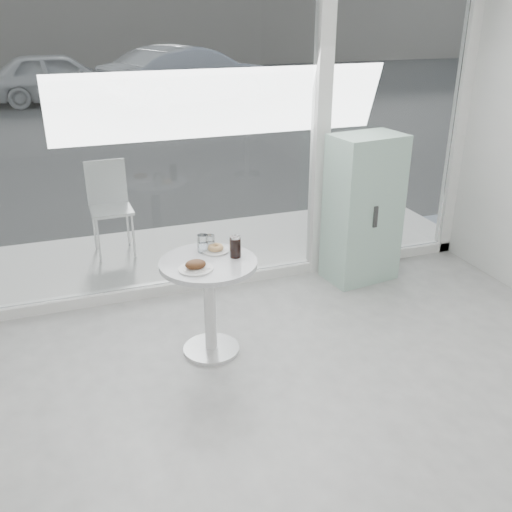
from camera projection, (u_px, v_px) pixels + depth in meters
name	position (u px, v px, depth m)	size (l,w,h in m)	color
storefront	(235.00, 103.00, 4.91)	(5.00, 0.14, 3.00)	white
main_table	(209.00, 288.00, 4.25)	(0.72, 0.72, 0.77)	silver
patio_deck	(209.00, 250.00, 6.25)	(5.60, 1.60, 0.05)	white
street	(100.00, 97.00, 16.78)	(40.00, 24.00, 0.00)	#313131
mint_cabinet	(363.00, 209.00, 5.41)	(0.71, 0.52, 1.42)	#96C0AC
patio_chair	(109.00, 202.00, 5.96)	(0.43, 0.43, 0.97)	silver
car_white	(59.00, 77.00, 15.52)	(1.62, 4.02, 1.37)	silver
car_silver	(190.00, 76.00, 15.09)	(1.63, 4.67, 1.54)	#A7A9AE
plate_fritter	(196.00, 266.00, 4.02)	(0.25, 0.25, 0.07)	silver
plate_donut	(215.00, 249.00, 4.32)	(0.21, 0.21, 0.05)	silver
water_tumbler_a	(203.00, 244.00, 4.30)	(0.08, 0.08, 0.13)	white
water_tumbler_b	(210.00, 243.00, 4.35)	(0.07, 0.07, 0.11)	white
cola_glass	(235.00, 247.00, 4.20)	(0.08, 0.08, 0.16)	white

